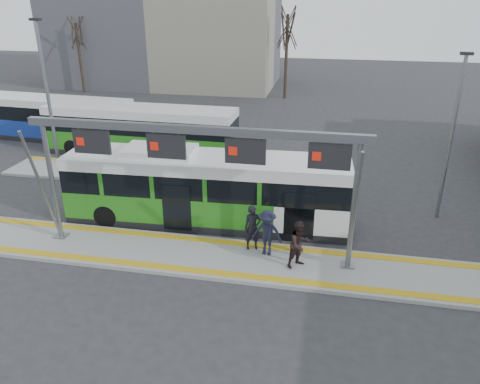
# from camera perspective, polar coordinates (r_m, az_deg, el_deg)

# --- Properties ---
(ground) EXTENTS (120.00, 120.00, 0.00)m
(ground) POSITION_cam_1_polar(r_m,az_deg,el_deg) (18.89, -4.09, -8.08)
(ground) COLOR #2D2D30
(ground) RESTS_ON ground
(platform_main) EXTENTS (22.00, 3.00, 0.15)m
(platform_main) POSITION_cam_1_polar(r_m,az_deg,el_deg) (18.85, -4.10, -7.88)
(platform_main) COLOR gray
(platform_main) RESTS_ON ground
(platform_second) EXTENTS (20.00, 3.00, 0.15)m
(platform_second) POSITION_cam_1_polar(r_m,az_deg,el_deg) (26.81, -7.97, 1.82)
(platform_second) COLOR gray
(platform_second) RESTS_ON ground
(tactile_main) EXTENTS (22.00, 2.65, 0.02)m
(tactile_main) POSITION_cam_1_polar(r_m,az_deg,el_deg) (18.81, -4.11, -7.66)
(tactile_main) COLOR gold
(tactile_main) RESTS_ON platform_main
(tactile_second) EXTENTS (20.00, 0.35, 0.02)m
(tactile_second) POSITION_cam_1_polar(r_m,az_deg,el_deg) (27.79, -7.23, 2.85)
(tactile_second) COLOR gold
(tactile_second) RESTS_ON platform_second
(gantry) EXTENTS (13.00, 1.68, 5.20)m
(gantry) POSITION_cam_1_polar(r_m,az_deg,el_deg) (17.37, -5.39, 4.67)
(gantry) COLOR slate
(gantry) RESTS_ON platform_main
(hero_bus) EXTENTS (12.70, 3.20, 3.46)m
(hero_bus) POSITION_cam_1_polar(r_m,az_deg,el_deg) (21.10, -4.16, 0.31)
(hero_bus) COLOR black
(hero_bus) RESTS_ON ground
(bg_bus_green) EXTENTS (12.38, 2.88, 3.08)m
(bg_bus_green) POSITION_cam_1_polar(r_m,az_deg,el_deg) (30.84, -12.00, 7.27)
(bg_bus_green) COLOR black
(bg_bus_green) RESTS_ON ground
(bg_bus_blue) EXTENTS (11.43, 3.26, 2.95)m
(bg_bus_blue) POSITION_cam_1_polar(r_m,az_deg,el_deg) (35.89, -21.70, 8.28)
(bg_bus_blue) COLOR black
(bg_bus_blue) RESTS_ON ground
(passenger_a) EXTENTS (0.79, 0.64, 1.89)m
(passenger_a) POSITION_cam_1_polar(r_m,az_deg,el_deg) (18.79, 1.54, -4.37)
(passenger_a) COLOR black
(passenger_a) RESTS_ON platform_main
(passenger_b) EXTENTS (1.14, 1.14, 1.87)m
(passenger_b) POSITION_cam_1_polar(r_m,az_deg,el_deg) (17.78, 7.25, -6.34)
(passenger_b) COLOR black
(passenger_b) RESTS_ON platform_main
(passenger_c) EXTENTS (1.33, 0.90, 1.90)m
(passenger_c) POSITION_cam_1_polar(r_m,az_deg,el_deg) (18.43, 3.31, -4.97)
(passenger_c) COLOR black
(passenger_c) RESTS_ON platform_main
(tree_left) EXTENTS (1.40, 1.40, 8.81)m
(tree_left) POSITION_cam_1_polar(r_m,az_deg,el_deg) (46.32, 5.81, 19.43)
(tree_left) COLOR #382B21
(tree_left) RESTS_ON ground
(tree_mid) EXTENTS (1.40, 1.40, 8.24)m
(tree_mid) POSITION_cam_1_polar(r_m,az_deg,el_deg) (46.33, 5.76, 18.91)
(tree_mid) COLOR #382B21
(tree_mid) RESTS_ON ground
(tree_far) EXTENTS (1.40, 1.40, 7.72)m
(tree_far) POSITION_cam_1_polar(r_m,az_deg,el_deg) (51.65, -19.29, 17.81)
(tree_far) COLOR #382B21
(tree_far) RESTS_ON ground
(lamp_west) EXTENTS (0.50, 0.25, 8.71)m
(lamp_west) POSITION_cam_1_polar(r_m,az_deg,el_deg) (24.44, -22.15, 9.32)
(lamp_west) COLOR slate
(lamp_west) RESTS_ON ground
(lamp_east) EXTENTS (0.50, 0.25, 7.52)m
(lamp_east) POSITION_cam_1_polar(r_m,az_deg,el_deg) (22.64, 24.39, 6.35)
(lamp_east) COLOR slate
(lamp_east) RESTS_ON ground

